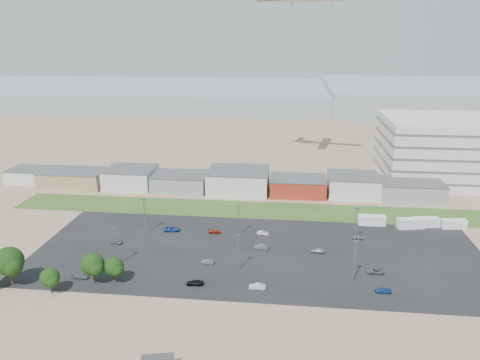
# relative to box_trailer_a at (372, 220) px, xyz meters

# --- Properties ---
(ground) EXTENTS (700.00, 700.00, 0.00)m
(ground) POSITION_rel_box_trailer_a_xyz_m (-38.48, -43.12, -1.53)
(ground) COLOR #877056
(ground) RESTS_ON ground
(parking_lot) EXTENTS (120.00, 50.00, 0.01)m
(parking_lot) POSITION_rel_box_trailer_a_xyz_m (-33.48, -23.12, -1.53)
(parking_lot) COLOR black
(parking_lot) RESTS_ON ground
(grass_strip) EXTENTS (160.00, 16.00, 0.02)m
(grass_strip) POSITION_rel_box_trailer_a_xyz_m (-38.48, 8.88, -1.52)
(grass_strip) COLOR #2E531F
(grass_strip) RESTS_ON ground
(hills_backdrop) EXTENTS (700.00, 200.00, 9.00)m
(hills_backdrop) POSITION_rel_box_trailer_a_xyz_m (1.52, 271.88, 2.97)
(hills_backdrop) COLOR gray
(hills_backdrop) RESTS_ON ground
(building_row) EXTENTS (170.00, 20.00, 8.00)m
(building_row) POSITION_rel_box_trailer_a_xyz_m (-55.48, 27.88, 2.47)
(building_row) COLOR silver
(building_row) RESTS_ON ground
(box_trailer_a) EXTENTS (8.18, 2.58, 3.07)m
(box_trailer_a) POSITION_rel_box_trailer_a_xyz_m (0.00, 0.00, 0.00)
(box_trailer_a) COLOR silver
(box_trailer_a) RESTS_ON ground
(box_trailer_b) EXTENTS (8.48, 4.03, 3.06)m
(box_trailer_b) POSITION_rel_box_trailer_a_xyz_m (11.31, -1.36, -0.01)
(box_trailer_b) COLOR silver
(box_trailer_b) RESTS_ON ground
(box_trailer_c) EXTENTS (8.10, 3.55, 2.94)m
(box_trailer_c) POSITION_rel_box_trailer_a_xyz_m (16.15, 0.35, -0.06)
(box_trailer_c) COLOR silver
(box_trailer_c) RESTS_ON ground
(box_trailer_d) EXTENTS (7.67, 3.21, 2.79)m
(box_trailer_d) POSITION_rel_box_trailer_a_xyz_m (24.28, 0.02, -0.14)
(box_trailer_d) COLOR silver
(box_trailer_d) RESTS_ON ground
(tree_left) EXTENTS (7.13, 7.13, 10.70)m
(tree_left) POSITION_rel_box_trailer_a_xyz_m (-89.32, -46.47, 3.82)
(tree_left) COLOR black
(tree_left) RESTS_ON ground
(tree_mid) EXTENTS (4.65, 4.65, 6.98)m
(tree_mid) POSITION_rel_box_trailer_a_xyz_m (-78.37, -48.98, 1.95)
(tree_mid) COLOR black
(tree_mid) RESTS_ON ground
(tree_right) EXTENTS (5.77, 5.77, 8.65)m
(tree_right) POSITION_rel_box_trailer_a_xyz_m (-70.55, -43.58, 2.79)
(tree_right) COLOR black
(tree_right) RESTS_ON ground
(tree_near) EXTENTS (4.85, 4.85, 7.28)m
(tree_near) POSITION_rel_box_trailer_a_xyz_m (-65.77, -42.72, 2.11)
(tree_near) COLOR black
(tree_near) RESTS_ON ground
(lightpole_front_l) EXTENTS (1.22, 0.51, 10.39)m
(lightpole_front_l) POSITION_rel_box_trailer_a_xyz_m (-68.45, -34.69, 3.66)
(lightpole_front_l) COLOR slate
(lightpole_front_l) RESTS_ON ground
(lightpole_front_m) EXTENTS (1.13, 0.47, 9.61)m
(lightpole_front_m) POSITION_rel_box_trailer_a_xyz_m (-37.52, -33.61, 3.27)
(lightpole_front_m) COLOR slate
(lightpole_front_m) RESTS_ON ground
(lightpole_front_r) EXTENTS (1.24, 0.52, 10.56)m
(lightpole_front_r) POSITION_rel_box_trailer_a_xyz_m (-9.75, -35.96, 3.75)
(lightpole_front_r) COLOR slate
(lightpole_front_r) RESTS_ON ground
(lightpole_back_l) EXTENTS (1.28, 0.53, 10.85)m
(lightpole_back_l) POSITION_rel_box_trailer_a_xyz_m (-67.29, -14.18, 3.89)
(lightpole_back_l) COLOR slate
(lightpole_back_l) RESTS_ON ground
(lightpole_back_m) EXTENTS (1.13, 0.47, 9.57)m
(lightpole_back_m) POSITION_rel_box_trailer_a_xyz_m (-39.75, -12.83, 3.25)
(lightpole_back_m) COLOR slate
(lightpole_back_m) RESTS_ON ground
(lightpole_back_r) EXTENTS (1.25, 0.52, 10.63)m
(lightpole_back_r) POSITION_rel_box_trailer_a_xyz_m (-6.82, -14.50, 3.78)
(lightpole_back_r) COLOR slate
(lightpole_back_r) RESTS_ON ground
(parked_car_0) EXTENTS (4.24, 2.06, 1.16)m
(parked_car_0) POSITION_rel_box_trailer_a_xyz_m (-3.82, -31.34, -0.95)
(parked_car_0) COLOR #595B5E
(parked_car_0) RESTS_ON ground
(parked_car_2) EXTENTS (3.67, 1.53, 1.24)m
(parked_car_2) POSITION_rel_box_trailer_a_xyz_m (-3.50, -40.39, -0.91)
(parked_car_2) COLOR navy
(parked_car_2) RESTS_ON ground
(parked_car_3) EXTENTS (4.08, 1.84, 1.16)m
(parked_car_3) POSITION_rel_box_trailer_a_xyz_m (-46.75, -41.84, -0.95)
(parked_car_3) COLOR black
(parked_car_3) RESTS_ON ground
(parked_car_4) EXTENTS (3.41, 1.37, 1.10)m
(parked_car_4) POSITION_rel_box_trailer_a_xyz_m (-45.68, -30.90, -0.98)
(parked_car_4) COLOR #595B5E
(parked_car_4) RESTS_ON ground
(parked_car_5) EXTENTS (3.55, 1.80, 1.16)m
(parked_car_5) POSITION_rel_box_trailer_a_xyz_m (-73.32, -22.07, -0.95)
(parked_car_5) COLOR #595B5E
(parked_car_5) RESTS_ON ground
(parked_car_6) EXTENTS (3.80, 1.66, 1.09)m
(parked_car_6) POSITION_rel_box_trailer_a_xyz_m (-47.04, -11.67, -0.99)
(parked_car_6) COLOR maroon
(parked_car_6) RESTS_ON ground
(parked_car_7) EXTENTS (4.08, 1.72, 1.31)m
(parked_car_7) POSITION_rel_box_trailer_a_xyz_m (-32.63, -20.86, -0.88)
(parked_car_7) COLOR #595B5E
(parked_car_7) RESTS_ON ground
(parked_car_8) EXTENTS (3.47, 1.45, 1.17)m
(parked_car_8) POSITION_rel_box_trailer_a_xyz_m (-5.42, -11.39, -0.95)
(parked_car_8) COLOR #A5A5AA
(parked_car_8) RESTS_ON ground
(parked_car_9) EXTENTS (4.83, 2.53, 1.30)m
(parked_car_9) POSITION_rel_box_trailer_a_xyz_m (-59.97, -11.73, -0.88)
(parked_car_9) COLOR navy
(parked_car_9) RESTS_ON ground
(parked_car_10) EXTENTS (4.21, 1.82, 1.21)m
(parked_car_10) POSITION_rel_box_trailer_a_xyz_m (-74.74, -41.82, -0.93)
(parked_car_10) COLOR #595B5E
(parked_car_10) RESTS_ON ground
(parked_car_11) EXTENTS (3.46, 1.45, 1.11)m
(parked_car_11) POSITION_rel_box_trailer_a_xyz_m (-32.83, -11.32, -0.98)
(parked_car_11) COLOR silver
(parked_car_11) RESTS_ON ground
(parked_car_12) EXTENTS (4.08, 2.00, 1.14)m
(parked_car_12) POSITION_rel_box_trailer_a_xyz_m (-17.46, -21.37, -0.96)
(parked_car_12) COLOR #A5A5AA
(parked_car_12) RESTS_ON ground
(parked_car_13) EXTENTS (3.95, 1.58, 1.28)m
(parked_car_13) POSITION_rel_box_trailer_a_xyz_m (-32.06, -41.95, -0.89)
(parked_car_13) COLOR silver
(parked_car_13) RESTS_ON ground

